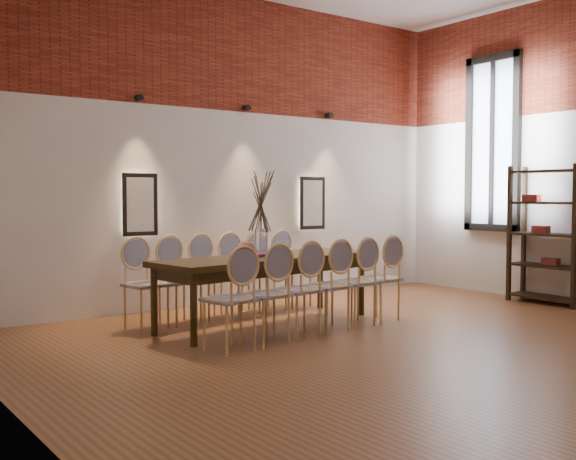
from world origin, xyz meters
TOP-DOWN VIEW (x-y plane):
  - floor at (0.00, 0.00)m, footprint 7.00×7.00m
  - wall_back at (0.00, 3.55)m, footprint 7.00×0.10m
  - wall_left at (-3.55, 0.00)m, footprint 0.10×7.00m
  - brick_band_back at (0.00, 3.48)m, footprint 7.00×0.02m
  - niche_left at (-1.30, 3.45)m, footprint 0.36×0.06m
  - niche_right at (1.30, 3.45)m, footprint 0.36×0.06m
  - spot_fixture_left at (-1.30, 3.42)m, footprint 0.08×0.10m
  - spot_fixture_mid at (0.20, 3.42)m, footprint 0.08×0.10m
  - spot_fixture_right at (1.60, 3.42)m, footprint 0.08×0.10m
  - window_glass at (3.46, 2.00)m, footprint 0.02×0.78m
  - window_frame at (3.44, 2.00)m, footprint 0.08×0.90m
  - window_mullion at (3.44, 2.00)m, footprint 0.06×0.06m
  - dining_table at (-0.48, 1.99)m, footprint 2.66×1.15m
  - chair_near_a at (-1.45, 1.16)m, footprint 0.49×0.49m
  - chair_near_b at (-1.03, 1.22)m, footprint 0.49×0.49m
  - chair_near_c at (-0.60, 1.27)m, footprint 0.49×0.49m
  - chair_near_d at (-0.18, 1.33)m, footprint 0.49×0.49m
  - chair_near_e at (0.25, 1.38)m, footprint 0.49×0.49m
  - chair_near_f at (0.67, 1.44)m, footprint 0.49×0.49m
  - chair_far_a at (-1.63, 2.54)m, footprint 0.49×0.49m
  - chair_far_b at (-1.21, 2.59)m, footprint 0.49×0.49m
  - chair_far_c at (-0.78, 2.65)m, footprint 0.49×0.49m
  - chair_far_d at (-0.36, 2.70)m, footprint 0.49×0.49m
  - chair_far_e at (0.07, 2.76)m, footprint 0.49×0.49m
  - chair_far_f at (0.50, 2.81)m, footprint 0.49×0.49m
  - vase at (-0.55, 1.98)m, footprint 0.14×0.14m
  - dried_branches at (-0.55, 1.98)m, footprint 0.50×0.50m
  - bowl at (-0.79, 1.90)m, footprint 0.24×0.24m
  - book at (-0.61, 2.00)m, footprint 0.28×0.21m
  - shelving_rack at (3.28, 1.00)m, footprint 0.39×1.01m

SIDE VIEW (x-z plane):
  - floor at x=0.00m, z-range -0.02..0.00m
  - dining_table at x=-0.48m, z-range 0.00..0.75m
  - chair_near_a at x=-1.45m, z-range 0.00..0.94m
  - chair_near_b at x=-1.03m, z-range 0.00..0.94m
  - chair_near_c at x=-0.60m, z-range 0.00..0.94m
  - chair_near_d at x=-0.18m, z-range 0.00..0.94m
  - chair_near_e at x=0.25m, z-range 0.00..0.94m
  - chair_near_f at x=0.67m, z-range 0.00..0.94m
  - chair_far_a at x=-1.63m, z-range 0.00..0.94m
  - chair_far_b at x=-1.21m, z-range 0.00..0.94m
  - chair_far_c at x=-0.78m, z-range 0.00..0.94m
  - chair_far_d at x=-0.36m, z-range 0.00..0.94m
  - chair_far_e at x=0.07m, z-range 0.00..0.94m
  - chair_far_f at x=0.50m, z-range 0.00..0.94m
  - book at x=-0.61m, z-range 0.75..0.78m
  - bowl at x=-0.79m, z-range 0.75..0.93m
  - vase at x=-0.55m, z-range 0.75..1.05m
  - shelving_rack at x=3.28m, z-range 0.00..1.80m
  - niche_left at x=-1.30m, z-range 0.97..1.63m
  - niche_right at x=1.30m, z-range 0.97..1.63m
  - dried_branches at x=-0.55m, z-range 1.00..1.70m
  - wall_back at x=0.00m, z-range 0.00..4.00m
  - wall_left at x=-3.55m, z-range 0.00..4.00m
  - window_glass at x=3.46m, z-range 0.96..3.34m
  - window_frame at x=3.44m, z-range 0.90..3.40m
  - window_mullion at x=3.44m, z-range 0.95..3.35m
  - spot_fixture_left at x=-1.30m, z-range 2.51..2.59m
  - spot_fixture_mid at x=0.20m, z-range 2.51..2.59m
  - spot_fixture_right at x=1.60m, z-range 2.51..2.59m
  - brick_band_back at x=0.00m, z-range 2.50..4.00m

